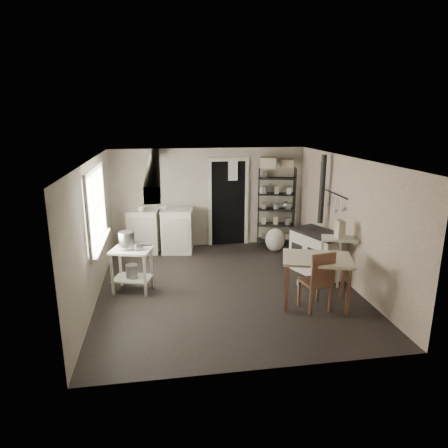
{
  "coord_description": "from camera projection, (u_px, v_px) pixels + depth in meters",
  "views": [
    {
      "loc": [
        -1.1,
        -6.62,
        2.99
      ],
      "look_at": [
        0.0,
        0.3,
        1.1
      ],
      "focal_mm": 32.0,
      "sensor_mm": 36.0,
      "label": 1
    }
  ],
  "objects": [
    {
      "name": "wall_right",
      "position": [
        348.0,
        221.0,
        7.3
      ],
      "size": [
        0.02,
        5.0,
        2.3
      ],
      "primitive_type": "cube",
      "color": "#AFA695",
      "rests_on": "ground"
    },
    {
      "name": "floor_crock",
      "position": [
        300.0,
        281.0,
        7.3
      ],
      "size": [
        0.13,
        0.13,
        0.14
      ],
      "primitive_type": "cylinder",
      "rotation": [
        0.0,
        0.0,
        0.12
      ],
      "color": "white",
      "rests_on": "ground"
    },
    {
      "name": "storage_box_a",
      "position": [
        268.0,
        161.0,
        9.09
      ],
      "size": [
        0.41,
        0.38,
        0.24
      ],
      "primitive_type": "cube",
      "rotation": [
        0.0,
        0.0,
        -0.24
      ],
      "color": "beige",
      "rests_on": "shelf_rack"
    },
    {
      "name": "stockpot",
      "position": [
        127.0,
        240.0,
        6.86
      ],
      "size": [
        0.3,
        0.3,
        0.29
      ],
      "primitive_type": "cylinder",
      "rotation": [
        0.0,
        0.0,
        -0.13
      ],
      "color": "#A7A7AA",
      "rests_on": "prep_table"
    },
    {
      "name": "floor",
      "position": [
        227.0,
        286.0,
        7.26
      ],
      "size": [
        5.0,
        5.0,
        0.0
      ],
      "primitive_type": "plane",
      "color": "black",
      "rests_on": "ground"
    },
    {
      "name": "stove",
      "position": [
        318.0,
        252.0,
        7.76
      ],
      "size": [
        0.95,
        1.22,
        0.85
      ],
      "primitive_type": null,
      "rotation": [
        0.0,
        0.0,
        0.37
      ],
      "color": "beige",
      "rests_on": "ground"
    },
    {
      "name": "mixing_bowl",
      "position": [
        163.0,
        211.0,
        8.89
      ],
      "size": [
        0.32,
        0.32,
        0.07
      ],
      "primitive_type": "imported",
      "rotation": [
        0.0,
        0.0,
        -0.06
      ],
      "color": "white",
      "rests_on": "base_cabinets"
    },
    {
      "name": "oats_box",
      "position": [
        340.0,
        234.0,
        6.93
      ],
      "size": [
        0.13,
        0.21,
        0.31
      ],
      "primitive_type": "cube",
      "rotation": [
        0.0,
        0.0,
        -0.06
      ],
      "color": "beige",
      "rests_on": "side_ledge"
    },
    {
      "name": "wall_back",
      "position": [
        209.0,
        198.0,
        9.34
      ],
      "size": [
        4.5,
        0.02,
        2.3
      ],
      "primitive_type": "cube",
      "color": "#AFA695",
      "rests_on": "ground"
    },
    {
      "name": "base_cabinets",
      "position": [
        161.0,
        232.0,
        9.04
      ],
      "size": [
        1.58,
        0.87,
        0.99
      ],
      "primitive_type": null,
      "rotation": [
        0.0,
        0.0,
        -0.15
      ],
      "color": "beige",
      "rests_on": "ground"
    },
    {
      "name": "utensil_rail",
      "position": [
        333.0,
        193.0,
        7.76
      ],
      "size": [
        0.06,
        1.2,
        0.44
      ],
      "primitive_type": null,
      "color": "#A7A7AA",
      "rests_on": "wall_right"
    },
    {
      "name": "ceiling_beam",
      "position": [
        154.0,
        167.0,
        6.5
      ],
      "size": [
        0.18,
        5.0,
        0.18
      ],
      "primitive_type": null,
      "color": "beige",
      "rests_on": "ceiling"
    },
    {
      "name": "counter_cup",
      "position": [
        141.0,
        212.0,
        8.72
      ],
      "size": [
        0.15,
        0.15,
        0.1
      ],
      "primitive_type": "imported",
      "rotation": [
        0.0,
        0.0,
        0.18
      ],
      "color": "white",
      "rests_on": "base_cabinets"
    },
    {
      "name": "shelf_jar",
      "position": [
        263.0,
        188.0,
        9.34
      ],
      "size": [
        0.12,
        0.12,
        0.2
      ],
      "primitive_type": "imported",
      "rotation": [
        0.0,
        0.0,
        0.33
      ],
      "color": "white",
      "rests_on": "shelf_rack"
    },
    {
      "name": "doorway",
      "position": [
        228.0,
        204.0,
        9.42
      ],
      "size": [
        0.96,
        0.1,
        2.08
      ],
      "primitive_type": null,
      "color": "beige",
      "rests_on": "ground"
    },
    {
      "name": "prep_table",
      "position": [
        132.0,
        270.0,
        6.98
      ],
      "size": [
        0.78,
        0.65,
        0.77
      ],
      "primitive_type": null,
      "rotation": [
        0.0,
        0.0,
        -0.28
      ],
      "color": "beige",
      "rests_on": "ground"
    },
    {
      "name": "flour_sack",
      "position": [
        275.0,
        241.0,
        9.12
      ],
      "size": [
        0.55,
        0.51,
        0.53
      ],
      "primitive_type": "ellipsoid",
      "rotation": [
        0.0,
        0.0,
        -0.35
      ],
      "color": "silver",
      "rests_on": "ground"
    },
    {
      "name": "wallpaper_panel",
      "position": [
        347.0,
        221.0,
        7.3
      ],
      "size": [
        0.01,
        5.0,
        2.3
      ],
      "primitive_type": null,
      "color": "#C4B29F",
      "rests_on": "wall_right"
    },
    {
      "name": "storage_box_b",
      "position": [
        287.0,
        161.0,
        9.26
      ],
      "size": [
        0.33,
        0.31,
        0.18
      ],
      "primitive_type": "cube",
      "rotation": [
        0.0,
        0.0,
        -0.18
      ],
      "color": "beige",
      "rests_on": "shelf_rack"
    },
    {
      "name": "wall_front",
      "position": [
        262.0,
        283.0,
        4.58
      ],
      "size": [
        4.5,
        0.02,
        2.3
      ],
      "primitive_type": "cube",
      "color": "#AFA695",
      "rests_on": "ground"
    },
    {
      "name": "saucepan",
      "position": [
        138.0,
        246.0,
        6.84
      ],
      "size": [
        0.17,
        0.17,
        0.09
      ],
      "primitive_type": "cylinder",
      "rotation": [
        0.0,
        0.0,
        -0.02
      ],
      "color": "#A7A7AA",
      "rests_on": "prep_table"
    },
    {
      "name": "table_cup",
      "position": [
        331.0,
        259.0,
        6.33
      ],
      "size": [
        0.12,
        0.12,
        0.09
      ],
      "primitive_type": "imported",
      "rotation": [
        0.0,
        0.0,
        0.4
      ],
      "color": "white",
      "rests_on": "work_table"
    },
    {
      "name": "work_table",
      "position": [
        316.0,
        283.0,
        6.46
      ],
      "size": [
        1.26,
        1.05,
        0.82
      ],
      "primitive_type": null,
      "rotation": [
        0.0,
        0.0,
        -0.3
      ],
      "color": "beige",
      "rests_on": "ground"
    },
    {
      "name": "window",
      "position": [
        95.0,
        208.0,
        6.72
      ],
      "size": [
        0.12,
        1.76,
        1.28
      ],
      "primitive_type": null,
      "color": "beige",
      "rests_on": "wall_left"
    },
    {
      "name": "ceiling",
      "position": [
        227.0,
        159.0,
        6.66
      ],
      "size": [
        5.0,
        5.0,
        0.0
      ],
      "primitive_type": "plane",
      "rotation": [
        3.14,
        0.0,
        0.0
      ],
      "color": "silver",
      "rests_on": "wall_back"
    },
    {
      "name": "shelf_rack",
      "position": [
        276.0,
        206.0,
        9.45
      ],
      "size": [
        0.93,
        0.52,
        1.85
      ],
      "primitive_type": null,
      "rotation": [
        0.0,
        0.0,
        -0.22
      ],
      "color": "black",
      "rests_on": "ground"
    },
    {
      "name": "bucket",
      "position": [
        132.0,
        271.0,
        6.97
      ],
      "size": [
        0.23,
        0.23,
        0.23
      ],
      "primitive_type": "cylinder",
      "rotation": [
        0.0,
        0.0,
        0.11
      ],
      "color": "#A7A7AA",
      "rests_on": "prep_table"
    },
    {
      "name": "stovepipe",
      "position": [
        322.0,
        189.0,
        7.93
      ],
      "size": [
        0.14,
        0.14,
        1.56
      ],
      "primitive_type": null,
      "rotation": [
        0.0,
        0.0,
        -0.22
      ],
      "color": "black",
      "rests_on": "stove"
    },
    {
      "name": "chair",
      "position": [
        315.0,
        281.0,
        6.3
      ],
      "size": [
        0.49,
        0.5,
        1.0
      ],
      "primitive_type": null,
      "rotation": [
        0.0,
        0.0,
        0.19
      ],
      "color": "brown",
      "rests_on": "ground"
    },
    {
      "name": "wall_left",
      "position": [
        93.0,
        231.0,
        6.62
      ],
      "size": [
        0.02,
        5.0,
        2.3
      ],
      "primitive_type": "cube",
      "color": "#AFA695",
      "rests_on": "ground"
    },
    {
      "name": "side_ledge",
      "position": [
        338.0,
        265.0,
        7.11
      ],
      "size": [
        0.69,
        0.51,
        0.95
      ],
      "primitive_type": null,
      "rotation": [
        0.0,
        0.0,
        -0.33
      ],
      "color": "beige",
      "rests_on": "ground"
    }
  ]
}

